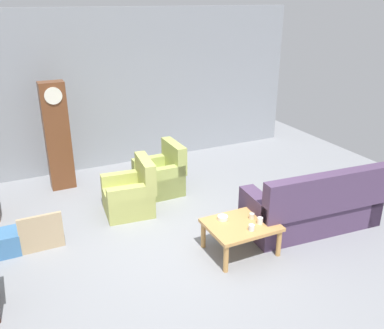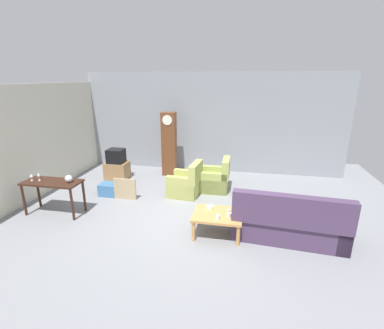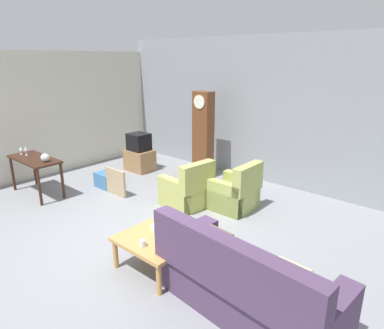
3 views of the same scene
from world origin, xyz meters
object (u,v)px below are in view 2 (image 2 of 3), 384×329
at_px(cup_white_porcelain, 229,215).
at_px(bowl_white_stacked, 210,207).
at_px(tv_stand_cabinet, 117,171).
at_px(cup_blue_rimmed, 218,217).
at_px(cup_cream_tall, 228,212).
at_px(grandfather_clock, 169,144).
at_px(wine_glass_tall, 31,176).
at_px(armchair_olive_far, 216,180).
at_px(storage_box_blue, 109,189).
at_px(glass_dome_cloche, 69,179).
at_px(console_table_dark, 53,186).
at_px(armchair_olive_near, 186,184).
at_px(tv_crt, 116,156).
at_px(wine_glass_mid, 39,175).
at_px(couch_floral, 288,223).
at_px(framed_picture_leaning, 125,189).
at_px(coffee_table_wood, 218,217).

xyz_separation_m(cup_white_porcelain, bowl_white_stacked, (-0.41, 0.32, -0.02)).
bearing_deg(tv_stand_cabinet, cup_blue_rimmed, -39.84).
bearing_deg(cup_cream_tall, tv_stand_cabinet, 144.27).
relative_size(grandfather_clock, cup_white_porcelain, 21.88).
xyz_separation_m(cup_blue_rimmed, wine_glass_tall, (-4.27, 0.38, 0.40)).
height_order(armchair_olive_far, bowl_white_stacked, armchair_olive_far).
height_order(grandfather_clock, bowl_white_stacked, grandfather_clock).
xyz_separation_m(armchair_olive_far, storage_box_blue, (-2.76, -0.89, -0.14)).
relative_size(tv_stand_cabinet, cup_white_porcelain, 7.40).
height_order(glass_dome_cloche, cup_cream_tall, glass_dome_cloche).
bearing_deg(cup_blue_rimmed, console_table_dark, 173.65).
relative_size(armchair_olive_near, tv_crt, 1.92).
height_order(tv_stand_cabinet, wine_glass_mid, wine_glass_mid).
xyz_separation_m(console_table_dark, bowl_white_stacked, (3.60, -0.00, -0.19)).
bearing_deg(tv_stand_cabinet, storage_box_blue, -74.51).
xyz_separation_m(couch_floral, armchair_olive_near, (-2.39, 1.74, -0.05)).
relative_size(couch_floral, grandfather_clock, 1.08).
bearing_deg(tv_stand_cabinet, console_table_dark, -99.11).
bearing_deg(armchair_olive_near, tv_crt, 160.64).
height_order(glass_dome_cloche, wine_glass_tall, wine_glass_tall).
height_order(framed_picture_leaning, cup_white_porcelain, framed_picture_leaning).
bearing_deg(cup_cream_tall, console_table_dark, 177.71).
height_order(cup_cream_tall, bowl_white_stacked, cup_cream_tall).
bearing_deg(coffee_table_wood, cup_white_porcelain, -26.97).
height_order(coffee_table_wood, cup_blue_rimmed, cup_blue_rimmed).
height_order(console_table_dark, tv_stand_cabinet, console_table_dark).
bearing_deg(cup_white_porcelain, framed_picture_leaning, 153.64).
bearing_deg(cup_blue_rimmed, wine_glass_tall, 174.96).
bearing_deg(armchair_olive_far, tv_crt, 173.83).
distance_m(couch_floral, framed_picture_leaning, 4.06).
distance_m(console_table_dark, grandfather_clock, 3.65).
bearing_deg(couch_floral, grandfather_clock, 135.08).
distance_m(armchair_olive_far, framed_picture_leaning, 2.47).
distance_m(console_table_dark, bowl_white_stacked, 3.61).
xyz_separation_m(armchair_olive_far, wine_glass_tall, (-3.96, -2.14, 0.59)).
height_order(couch_floral, storage_box_blue, couch_floral).
distance_m(cup_blue_rimmed, bowl_white_stacked, 0.47).
bearing_deg(framed_picture_leaning, storage_box_blue, 163.14).
xyz_separation_m(armchair_olive_far, cup_white_porcelain, (0.52, -2.42, 0.19)).
distance_m(grandfather_clock, cup_cream_tall, 3.91).
height_order(couch_floral, tv_stand_cabinet, couch_floral).
height_order(console_table_dark, cup_blue_rimmed, console_table_dark).
distance_m(grandfather_clock, wine_glass_tall, 3.93).
xyz_separation_m(tv_crt, bowl_white_stacked, (3.21, -2.43, -0.26)).
bearing_deg(tv_crt, framed_picture_leaning, -57.98).
bearing_deg(armchair_olive_far, storage_box_blue, -162.13).
bearing_deg(framed_picture_leaning, tv_crt, 122.02).
height_order(tv_crt, storage_box_blue, tv_crt).
xyz_separation_m(console_table_dark, storage_box_blue, (0.73, 1.20, -0.51)).
height_order(framed_picture_leaning, cup_cream_tall, framed_picture_leaning).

